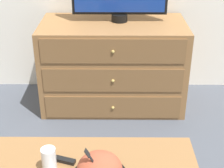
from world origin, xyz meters
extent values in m
plane|color=#474C56|center=(0.00, 0.00, 0.00)|extent=(12.00, 12.00, 0.00)
cube|color=olive|center=(-0.04, -0.31, 0.34)|extent=(1.10, 0.55, 0.68)
cube|color=brown|center=(-0.04, -0.58, 0.11)|extent=(1.01, 0.01, 0.18)
sphere|color=tan|center=(-0.04, -0.59, 0.11)|extent=(0.02, 0.02, 0.02)
cube|color=brown|center=(-0.04, -0.58, 0.34)|extent=(1.01, 0.01, 0.18)
sphere|color=tan|center=(-0.04, -0.59, 0.34)|extent=(0.02, 0.02, 0.02)
cube|color=brown|center=(-0.04, -0.58, 0.57)|extent=(1.01, 0.01, 0.18)
sphere|color=tan|center=(-0.04, -0.59, 0.57)|extent=(0.02, 0.02, 0.02)
cylinder|color=black|center=(0.01, -0.26, 0.71)|extent=(0.12, 0.12, 0.06)
cube|color=black|center=(-0.09, -1.71, 0.51)|extent=(0.09, 0.03, 0.15)
cube|color=black|center=(-0.14, -1.70, 0.58)|extent=(0.02, 0.03, 0.03)
cylinder|color=#9E6638|center=(-0.31, -1.61, 0.45)|extent=(0.06, 0.06, 0.07)
cylinder|color=white|center=(-0.31, -1.61, 0.47)|extent=(0.07, 0.07, 0.12)
cube|color=black|center=(-0.27, -1.54, 0.42)|extent=(0.14, 0.07, 0.02)
camera|label=1|loc=(-0.03, -2.78, 1.46)|focal=55.00mm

